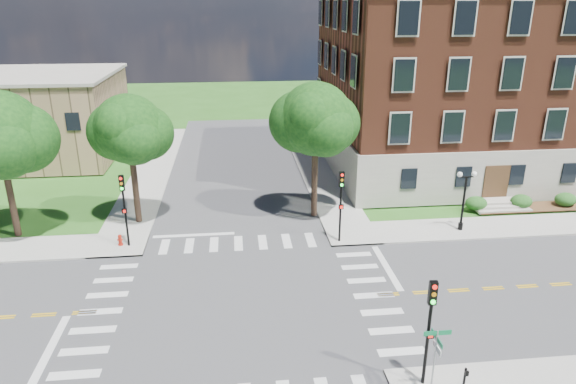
{
  "coord_description": "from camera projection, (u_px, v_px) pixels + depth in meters",
  "views": [
    {
      "loc": [
        -0.03,
        -23.47,
        14.98
      ],
      "look_at": [
        3.38,
        7.99,
        3.2
      ],
      "focal_mm": 32.0,
      "sensor_mm": 36.0,
      "label": 1
    }
  ],
  "objects": [
    {
      "name": "twin_lamp_west",
      "position": [
        464.0,
        197.0,
        34.76
      ],
      "size": [
        1.36,
        0.36,
        4.23
      ],
      "color": "black",
      "rests_on": "ground"
    },
    {
      "name": "tree_d",
      "position": [
        316.0,
        120.0,
        35.52
      ],
      "size": [
        5.16,
        5.16,
        9.79
      ],
      "color": "black",
      "rests_on": "ground"
    },
    {
      "name": "sidewalk_nw",
      "position": [
        38.0,
        206.0,
        39.85
      ],
      "size": [
        34.0,
        34.0,
        0.12
      ],
      "color": "#9E9B93",
      "rests_on": "ground"
    },
    {
      "name": "crosswalk_east",
      "position": [
        374.0,
        296.0,
        27.82
      ],
      "size": [
        2.2,
        10.2,
        0.02
      ],
      "primitive_type": null,
      "color": "silver",
      "rests_on": "ground"
    },
    {
      "name": "tree_c",
      "position": [
        129.0,
        129.0,
        34.63
      ],
      "size": [
        4.73,
        4.73,
        9.15
      ],
      "color": "black",
      "rests_on": "ground"
    },
    {
      "name": "secondary_building",
      "position": [
        13.0,
        115.0,
        51.33
      ],
      "size": [
        20.4,
        15.4,
        8.3
      ],
      "color": "#8D724E",
      "rests_on": "ground"
    },
    {
      "name": "fire_hydrant",
      "position": [
        120.0,
        240.0,
        33.2
      ],
      "size": [
        0.35,
        0.35,
        0.75
      ],
      "color": "#A21A0C",
      "rests_on": "ground"
    },
    {
      "name": "push_button_post",
      "position": [
        465.0,
        379.0,
        20.5
      ],
      "size": [
        0.14,
        0.21,
        1.2
      ],
      "color": "black",
      "rests_on": "ground"
    },
    {
      "name": "ground",
      "position": [
        241.0,
        303.0,
        27.1
      ],
      "size": [
        160.0,
        160.0,
        0.0
      ],
      "primitive_type": "plane",
      "color": "#295819",
      "rests_on": "ground"
    },
    {
      "name": "street_sign_pole",
      "position": [
        436.0,
        351.0,
        19.82
      ],
      "size": [
        1.1,
        1.1,
        3.1
      ],
      "color": "gray",
      "rests_on": "ground"
    },
    {
      "name": "main_building",
      "position": [
        494.0,
        78.0,
        47.1
      ],
      "size": [
        30.6,
        22.4,
        16.5
      ],
      "color": "#9F998C",
      "rests_on": "ground"
    },
    {
      "name": "road_ew",
      "position": [
        241.0,
        303.0,
        27.09
      ],
      "size": [
        90.0,
        12.0,
        0.01
      ],
      "primitive_type": "cube",
      "color": "#3D3D3F",
      "rests_on": "ground"
    },
    {
      "name": "stop_bar_east",
      "position": [
        387.0,
        267.0,
        30.78
      ],
      "size": [
        0.4,
        5.5,
        0.0
      ],
      "primitive_type": "cube",
      "color": "silver",
      "rests_on": "ground"
    },
    {
      "name": "road_ns",
      "position": [
        241.0,
        303.0,
        27.09
      ],
      "size": [
        12.0,
        90.0,
        0.01
      ],
      "primitive_type": "cube",
      "color": "#3D3D3F",
      "rests_on": "ground"
    },
    {
      "name": "traffic_signal_se",
      "position": [
        430.0,
        320.0,
        20.21
      ],
      "size": [
        0.34,
        0.37,
        4.8
      ],
      "color": "black",
      "rests_on": "ground"
    },
    {
      "name": "traffic_signal_nw",
      "position": [
        124.0,
        202.0,
        32.2
      ],
      "size": [
        0.37,
        0.44,
        4.8
      ],
      "color": "black",
      "rests_on": "ground"
    },
    {
      "name": "sidewalk_ne",
      "position": [
        421.0,
        191.0,
        42.95
      ],
      "size": [
        34.0,
        34.0,
        0.12
      ],
      "color": "#9E9B93",
      "rests_on": "ground"
    },
    {
      "name": "traffic_signal_ne",
      "position": [
        341.0,
        198.0,
        32.83
      ],
      "size": [
        0.34,
        0.38,
        4.8
      ],
      "color": "black",
      "rests_on": "ground"
    }
  ]
}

